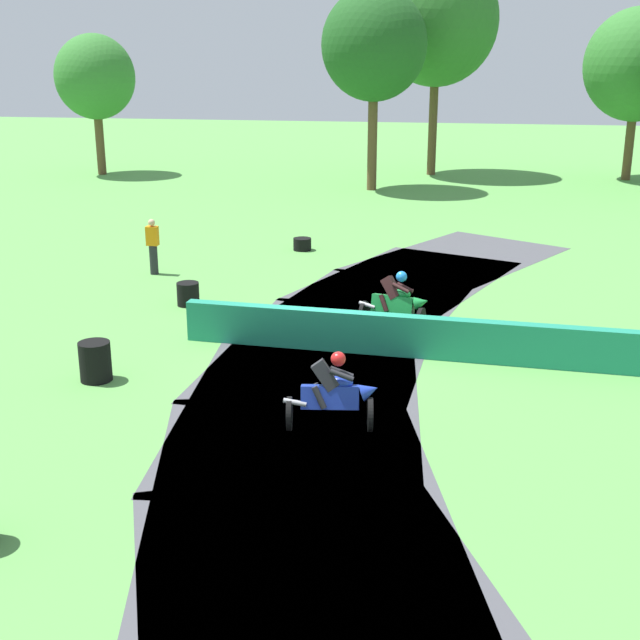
{
  "coord_description": "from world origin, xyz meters",
  "views": [
    {
      "loc": [
        2.86,
        -17.45,
        6.34
      ],
      "look_at": [
        0.01,
        -0.71,
        0.9
      ],
      "focal_mm": 47.82,
      "sensor_mm": 36.0,
      "label": 1
    }
  ],
  "objects_px": {
    "motorcycle_lead_green": "(396,302)",
    "motorcycle_chase_blue": "(334,393)",
    "tire_stack_mid_a": "(188,294)",
    "tire_stack_mid_b": "(95,361)",
    "track_marshal": "(153,247)",
    "tire_stack_near": "(302,244)"
  },
  "relations": [
    {
      "from": "track_marshal",
      "to": "tire_stack_mid_b",
      "type": "bearing_deg",
      "value": -77.62
    },
    {
      "from": "motorcycle_chase_blue",
      "to": "track_marshal",
      "type": "xyz_separation_m",
      "value": [
        -6.82,
        9.61,
        0.17
      ]
    },
    {
      "from": "motorcycle_lead_green",
      "to": "motorcycle_chase_blue",
      "type": "xyz_separation_m",
      "value": [
        -0.6,
        -5.73,
        -0.0
      ]
    },
    {
      "from": "motorcycle_chase_blue",
      "to": "tire_stack_mid_b",
      "type": "distance_m",
      "value": 5.22
    },
    {
      "from": "tire_stack_mid_a",
      "to": "tire_stack_mid_b",
      "type": "bearing_deg",
      "value": -91.98
    },
    {
      "from": "motorcycle_chase_blue",
      "to": "track_marshal",
      "type": "height_order",
      "value": "track_marshal"
    },
    {
      "from": "tire_stack_mid_a",
      "to": "track_marshal",
      "type": "distance_m",
      "value": 3.54
    },
    {
      "from": "motorcycle_chase_blue",
      "to": "tire_stack_mid_b",
      "type": "height_order",
      "value": "motorcycle_chase_blue"
    },
    {
      "from": "tire_stack_near",
      "to": "motorcycle_lead_green",
      "type": "bearing_deg",
      "value": -64.07
    },
    {
      "from": "motorcycle_lead_green",
      "to": "motorcycle_chase_blue",
      "type": "bearing_deg",
      "value": -95.94
    },
    {
      "from": "motorcycle_lead_green",
      "to": "track_marshal",
      "type": "xyz_separation_m",
      "value": [
        -7.42,
        3.87,
        0.17
      ]
    },
    {
      "from": "tire_stack_mid_b",
      "to": "track_marshal",
      "type": "relative_size",
      "value": 0.49
    },
    {
      "from": "motorcycle_lead_green",
      "to": "tire_stack_mid_b",
      "type": "relative_size",
      "value": 2.14
    },
    {
      "from": "tire_stack_near",
      "to": "track_marshal",
      "type": "xyz_separation_m",
      "value": [
        -3.7,
        -3.76,
        0.62
      ]
    },
    {
      "from": "motorcycle_lead_green",
      "to": "tire_stack_near",
      "type": "bearing_deg",
      "value": 115.93
    },
    {
      "from": "motorcycle_lead_green",
      "to": "tire_stack_mid_b",
      "type": "xyz_separation_m",
      "value": [
        -5.62,
        -4.32,
        -0.25
      ]
    },
    {
      "from": "motorcycle_chase_blue",
      "to": "tire_stack_near",
      "type": "xyz_separation_m",
      "value": [
        -3.12,
        13.37,
        -0.45
      ]
    },
    {
      "from": "motorcycle_chase_blue",
      "to": "track_marshal",
      "type": "distance_m",
      "value": 11.78
    },
    {
      "from": "tire_stack_mid_b",
      "to": "track_marshal",
      "type": "distance_m",
      "value": 8.4
    },
    {
      "from": "tire_stack_near",
      "to": "track_marshal",
      "type": "bearing_deg",
      "value": -134.54
    },
    {
      "from": "motorcycle_chase_blue",
      "to": "tire_stack_near",
      "type": "height_order",
      "value": "motorcycle_chase_blue"
    },
    {
      "from": "motorcycle_chase_blue",
      "to": "tire_stack_mid_a",
      "type": "relative_size",
      "value": 2.79
    }
  ]
}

